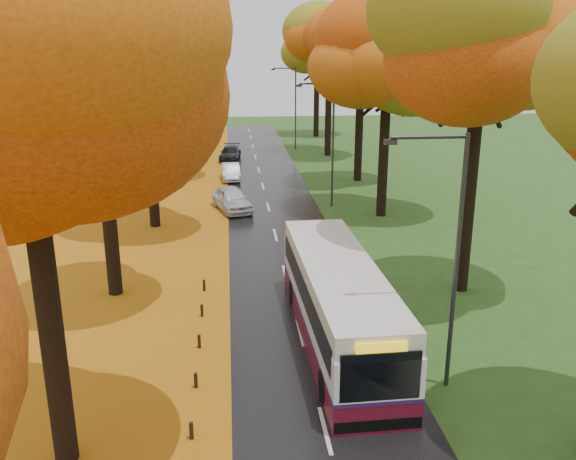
{
  "coord_description": "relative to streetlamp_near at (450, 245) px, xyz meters",
  "views": [
    {
      "loc": [
        -2.45,
        -8.44,
        10.47
      ],
      "look_at": [
        0.0,
        16.67,
        2.6
      ],
      "focal_mm": 38.0,
      "sensor_mm": 36.0,
      "label": 1
    }
  ],
  "objects": [
    {
      "name": "car_silver",
      "position": [
        -6.3,
        30.51,
        -4.05
      ],
      "size": [
        1.46,
        3.85,
        1.25
      ],
      "primitive_type": "imported",
      "rotation": [
        0.0,
        0.0,
        0.04
      ],
      "color": "#AEB1B6",
      "rests_on": "road"
    },
    {
      "name": "streetlamp_near",
      "position": [
        0.0,
        0.0,
        0.0
      ],
      "size": [
        2.45,
        0.18,
        8.0
      ],
      "color": "#333538",
      "rests_on": "ground"
    },
    {
      "name": "streetlamp_far",
      "position": [
        0.0,
        44.0,
        0.0
      ],
      "size": [
        2.45,
        0.18,
        8.0
      ],
      "color": "#333538",
      "rests_on": "ground"
    },
    {
      "name": "leaf_drift",
      "position": [
        -7.0,
        17.0,
        -4.67
      ],
      "size": [
        0.9,
        90.0,
        0.01
      ],
      "primitive_type": "cube",
      "color": "orange",
      "rests_on": "road"
    },
    {
      "name": "road",
      "position": [
        -3.95,
        17.0,
        -4.69
      ],
      "size": [
        6.5,
        90.0,
        0.04
      ],
      "primitive_type": "cube",
      "color": "black",
      "rests_on": "ground"
    },
    {
      "name": "streetlamp_mid",
      "position": [
        0.0,
        22.0,
        0.0
      ],
      "size": [
        2.45,
        0.18,
        8.0
      ],
      "color": "#333538",
      "rests_on": "ground"
    },
    {
      "name": "leaf_verge",
      "position": [
        -12.95,
        17.0,
        -4.7
      ],
      "size": [
        12.0,
        90.0,
        0.02
      ],
      "primitive_type": "cube",
      "color": "#86400C",
      "rests_on": "ground"
    },
    {
      "name": "trees_right",
      "position": [
        3.24,
        18.91,
        4.98
      ],
      "size": [
        9.3,
        74.2,
        13.96
      ],
      "color": "black",
      "rests_on": "ground"
    },
    {
      "name": "centre_line",
      "position": [
        -3.95,
        17.0,
        -4.67
      ],
      "size": [
        0.12,
        90.0,
        0.01
      ],
      "primitive_type": "cube",
      "color": "silver",
      "rests_on": "road"
    },
    {
      "name": "trees_left",
      "position": [
        -11.13,
        19.06,
        4.82
      ],
      "size": [
        9.2,
        74.0,
        13.88
      ],
      "color": "black",
      "rests_on": "ground"
    },
    {
      "name": "bus",
      "position": [
        -2.67,
        3.24,
        -3.13
      ],
      "size": [
        2.86,
        11.29,
        2.95
      ],
      "rotation": [
        0.0,
        0.0,
        0.03
      ],
      "color": "#5B0E1F",
      "rests_on": "road"
    },
    {
      "name": "car_dark",
      "position": [
        -6.3,
        38.64,
        -4.05
      ],
      "size": [
        2.17,
        4.47,
        1.25
      ],
      "primitive_type": "imported",
      "rotation": [
        0.0,
        0.0,
        -0.1
      ],
      "color": "black",
      "rests_on": "road"
    },
    {
      "name": "car_white",
      "position": [
        -6.3,
        21.43,
        -3.92
      ],
      "size": [
        2.92,
        4.72,
        1.5
      ],
      "primitive_type": "imported",
      "rotation": [
        0.0,
        0.0,
        0.28
      ],
      "color": "silver",
      "rests_on": "road"
    }
  ]
}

